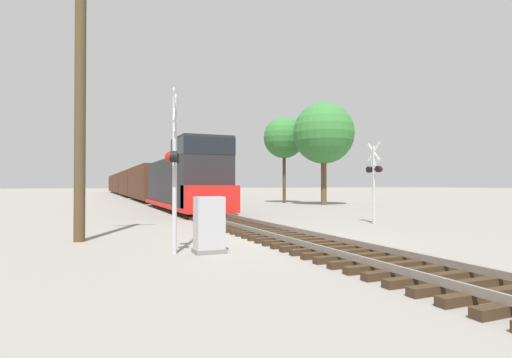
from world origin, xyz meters
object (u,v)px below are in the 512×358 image
freight_train (132,183)px  tree_far_right (324,133)px  utility_pole (80,92)px  tree_deep_background (210,162)px  tree_mid_background (284,138)px  crossing_signal_far (374,174)px  crossing_signal_near (174,162)px  relay_cabinet (209,225)px

freight_train → tree_far_right: (13.73, -31.93, 4.52)m
utility_pole → tree_deep_background: utility_pole is taller
tree_far_right → tree_mid_background: 5.26m
crossing_signal_far → tree_mid_background: (5.83, 20.96, 4.27)m
utility_pole → freight_train: bearing=82.5°
freight_train → tree_far_right: tree_far_right is taller
crossing_signal_near → tree_mid_background: 30.59m
crossing_signal_near → relay_cabinet: (0.94, -0.20, -1.72)m
freight_train → utility_pole: (-6.47, -48.89, 2.86)m
relay_cabinet → tree_far_right: bearing=50.8°
crossing_signal_far → relay_cabinet: bearing=118.7°
freight_train → crossing_signal_near: (-4.09, -52.43, 0.43)m
tree_mid_background → tree_deep_background: size_ratio=1.08×
freight_train → tree_far_right: 35.05m
utility_pole → tree_far_right: utility_pole is taller
utility_pole → tree_deep_background: size_ratio=1.19×
relay_cabinet → tree_mid_background: size_ratio=0.18×
tree_deep_background → utility_pole: bearing=-111.4°
tree_far_right → tree_mid_background: size_ratio=1.07×
crossing_signal_near → tree_far_right: size_ratio=0.47×
utility_pole → tree_far_right: size_ratio=1.02×
freight_train → relay_cabinet: freight_train is taller
freight_train → tree_deep_background: 12.28m
freight_train → crossing_signal_near: size_ratio=19.64×
freight_train → tree_mid_background: size_ratio=9.88×
tree_far_right → tree_deep_background: tree_far_right is taller
freight_train → utility_pole: utility_pole is taller
crossing_signal_far → tree_far_right: size_ratio=0.41×
crossing_signal_far → utility_pole: size_ratio=0.40×
freight_train → relay_cabinet: 52.74m
tree_far_right → crossing_signal_near: bearing=-131.0°
crossing_signal_far → tree_deep_background: bearing=-3.8°
crossing_signal_far → tree_far_right: bearing=-22.6°
crossing_signal_far → relay_cabinet: size_ratio=2.52×
crossing_signal_near → tree_far_right: 27.46m
freight_train → crossing_signal_far: bearing=-82.4°
crossing_signal_near → tree_deep_background: size_ratio=0.54×
utility_pole → crossing_signal_near: bearing=-56.0°
relay_cabinet → tree_mid_background: bearing=59.1°
crossing_signal_near → crossing_signal_far: size_ratio=1.13×
crossing_signal_far → utility_pole: bearing=96.7°
tree_deep_background → crossing_signal_near: bearing=-107.4°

